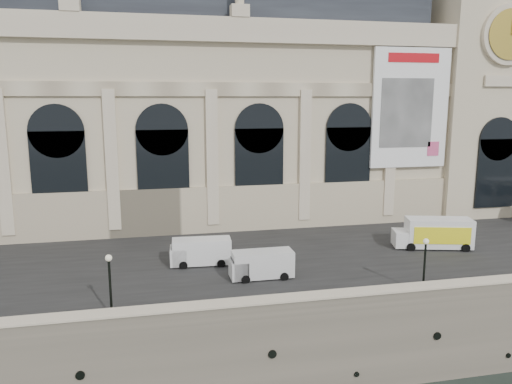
# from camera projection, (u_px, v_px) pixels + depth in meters

# --- Properties ---
(quay) EXTENTS (160.00, 70.00, 6.00)m
(quay) POSITION_uv_depth(u_px,v_px,m) (193.00, 229.00, 66.01)
(quay) COLOR gray
(quay) RESTS_ON ground
(street) EXTENTS (160.00, 24.00, 0.06)m
(street) POSITION_uv_depth(u_px,v_px,m) (214.00, 256.00, 45.28)
(street) COLOR #2D2D2D
(street) RESTS_ON quay
(parapet) EXTENTS (160.00, 1.40, 1.21)m
(parapet) POSITION_uv_depth(u_px,v_px,m) (240.00, 310.00, 32.30)
(parapet) COLOR gray
(parapet) RESTS_ON quay
(museum) EXTENTS (69.00, 18.70, 29.10)m
(museum) POSITION_uv_depth(u_px,v_px,m) (141.00, 102.00, 57.69)
(museum) COLOR beige
(museum) RESTS_ON quay
(clock_pavilion) EXTENTS (13.00, 14.72, 36.70)m
(clock_pavilion) POSITION_uv_depth(u_px,v_px,m) (466.00, 71.00, 62.52)
(clock_pavilion) COLOR beige
(clock_pavilion) RESTS_ON quay
(van_b) EXTENTS (5.01, 2.11, 2.23)m
(van_b) POSITION_uv_depth(u_px,v_px,m) (259.00, 265.00, 39.44)
(van_b) COLOR silver
(van_b) RESTS_ON quay
(van_c) EXTENTS (5.27, 2.40, 2.29)m
(van_c) POSITION_uv_depth(u_px,v_px,m) (198.00, 252.00, 42.62)
(van_c) COLOR silver
(van_c) RESTS_ON quay
(box_truck) EXTENTS (7.55, 4.09, 2.90)m
(box_truck) POSITION_uv_depth(u_px,v_px,m) (434.00, 233.00, 47.37)
(box_truck) COLOR white
(box_truck) RESTS_ON quay
(lamp_left) EXTENTS (0.44, 0.44, 4.32)m
(lamp_left) POSITION_uv_depth(u_px,v_px,m) (110.00, 287.00, 32.08)
(lamp_left) COLOR black
(lamp_left) RESTS_ON quay
(lamp_right) EXTENTS (0.42, 0.42, 4.17)m
(lamp_right) POSITION_uv_depth(u_px,v_px,m) (424.00, 266.00, 36.27)
(lamp_right) COLOR black
(lamp_right) RESTS_ON quay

